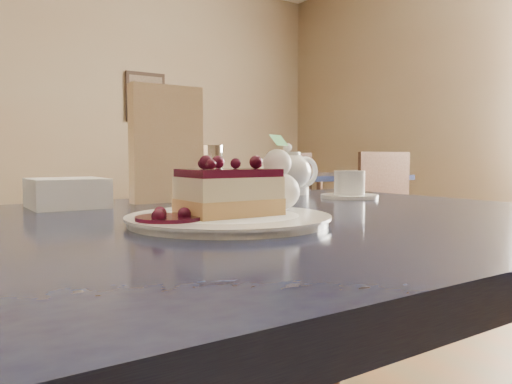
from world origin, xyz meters
TOP-DOWN VIEW (x-y plane):
  - main_table at (0.02, 0.30)m, footprint 1.35×0.90m
  - dessert_plate at (0.02, 0.25)m, footprint 0.29×0.29m
  - cheesecake_slice at (0.02, 0.25)m, footprint 0.13×0.10m
  - whipped_cream at (0.12, 0.26)m, footprint 0.07×0.07m
  - berry_sauce at (-0.07, 0.24)m, footprint 0.09×0.09m
  - tea_set at (0.46, 0.62)m, footprint 0.23×0.31m
  - menu_card at (0.09, 0.62)m, footprint 0.16×0.03m
  - sugar_shaker at (0.21, 0.65)m, footprint 0.07×0.07m
  - napkin_stack at (-0.11, 0.62)m, footprint 0.13×0.13m
  - bg_table_far_right at (2.60, 2.80)m, footprint 1.23×1.92m

SIDE VIEW (x-z plane):
  - bg_table_far_right at x=2.60m, z-range -0.56..0.71m
  - main_table at x=0.02m, z-range 0.33..1.17m
  - dessert_plate at x=0.02m, z-range 0.84..0.85m
  - berry_sauce at x=-0.07m, z-range 0.85..0.86m
  - napkin_stack at x=-0.11m, z-range 0.84..0.89m
  - whipped_cream at x=0.12m, z-range 0.85..0.91m
  - cheesecake_slice at x=0.02m, z-range 0.85..0.92m
  - tea_set at x=0.46m, z-range 0.83..0.95m
  - sugar_shaker at x=0.21m, z-range 0.84..0.96m
  - menu_card at x=0.09m, z-range 0.84..1.08m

